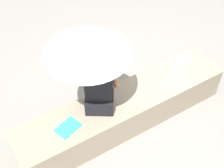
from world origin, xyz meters
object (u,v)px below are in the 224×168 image
person_seated (99,86)px  handbag_black (182,68)px  parasol (87,45)px  magazine (68,128)px

person_seated → handbag_black: size_ratio=2.78×
parasol → person_seated: bearing=-28.8°
person_seated → parasol: size_ratio=0.79×
person_seated → magazine: person_seated is taller
handbag_black → magazine: (-1.69, 0.02, -0.15)m
handbag_black → parasol: bearing=173.4°
parasol → magazine: size_ratio=4.06×
magazine → parasol: bearing=0.2°
parasol → magazine: parasol is taller
person_seated → magazine: (-0.47, -0.08, -0.38)m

